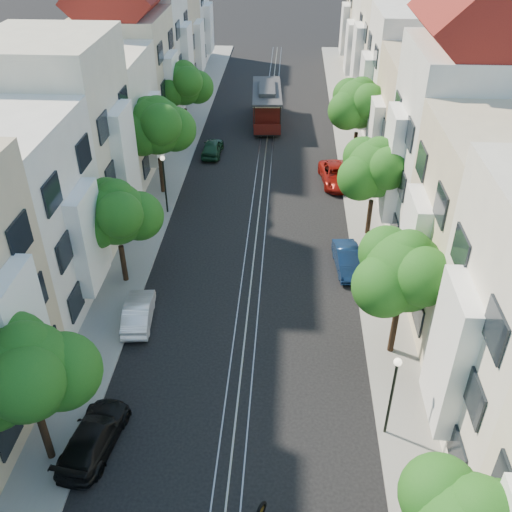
% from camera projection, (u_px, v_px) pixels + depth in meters
% --- Properties ---
extents(ground, '(200.00, 200.00, 0.00)m').
position_uv_depth(ground, '(263.00, 177.00, 44.12)').
color(ground, black).
rests_on(ground, ground).
extents(sidewalk_east, '(2.50, 80.00, 0.12)m').
position_uv_depth(sidewalk_east, '(357.00, 179.00, 43.73)').
color(sidewalk_east, gray).
rests_on(sidewalk_east, ground).
extents(sidewalk_west, '(2.50, 80.00, 0.12)m').
position_uv_depth(sidewalk_west, '(170.00, 174.00, 44.45)').
color(sidewalk_west, gray).
rests_on(sidewalk_west, ground).
extents(rail_left, '(0.06, 80.00, 0.02)m').
position_uv_depth(rail_left, '(256.00, 177.00, 44.14)').
color(rail_left, gray).
rests_on(rail_left, ground).
extents(rail_slot, '(0.06, 80.00, 0.02)m').
position_uv_depth(rail_slot, '(263.00, 177.00, 44.12)').
color(rail_slot, gray).
rests_on(rail_slot, ground).
extents(rail_right, '(0.06, 80.00, 0.02)m').
position_uv_depth(rail_right, '(270.00, 177.00, 44.09)').
color(rail_right, gray).
rests_on(rail_right, ground).
extents(lane_line, '(0.08, 80.00, 0.01)m').
position_uv_depth(lane_line, '(263.00, 177.00, 44.12)').
color(lane_line, tan).
rests_on(lane_line, ground).
extents(townhouses_east, '(7.75, 72.00, 12.00)m').
position_uv_depth(townhouses_east, '(429.00, 116.00, 40.58)').
color(townhouses_east, beige).
rests_on(townhouses_east, ground).
extents(townhouses_west, '(7.75, 72.00, 11.76)m').
position_uv_depth(townhouses_west, '(102.00, 111.00, 41.81)').
color(townhouses_west, silver).
rests_on(townhouses_west, ground).
extents(tree_e_b, '(4.93, 4.08, 6.68)m').
position_uv_depth(tree_e_b, '(405.00, 274.00, 25.36)').
color(tree_e_b, black).
rests_on(tree_e_b, ground).
extents(tree_e_c, '(4.84, 3.99, 6.52)m').
position_uv_depth(tree_e_c, '(376.00, 170.00, 34.55)').
color(tree_e_c, black).
rests_on(tree_e_c, ground).
extents(tree_e_d, '(5.01, 4.16, 6.85)m').
position_uv_depth(tree_e_d, '(360.00, 105.00, 43.52)').
color(tree_e_d, black).
rests_on(tree_e_d, ground).
extents(tree_w_a, '(4.93, 4.08, 6.68)m').
position_uv_depth(tree_w_a, '(27.00, 374.00, 20.26)').
color(tree_w_a, black).
rests_on(tree_w_a, ground).
extents(tree_w_b, '(4.72, 3.87, 6.27)m').
position_uv_depth(tree_w_b, '(117.00, 215.00, 30.40)').
color(tree_w_b, black).
rests_on(tree_w_b, ground).
extents(tree_w_c, '(5.13, 4.28, 7.09)m').
position_uv_depth(tree_w_c, '(157.00, 127.00, 39.14)').
color(tree_w_c, black).
rests_on(tree_w_c, ground).
extents(tree_w_d, '(4.84, 3.99, 6.52)m').
position_uv_depth(tree_w_d, '(184.00, 85.00, 48.53)').
color(tree_w_d, black).
rests_on(tree_w_d, ground).
extents(lamp_east, '(0.32, 0.32, 4.16)m').
position_uv_depth(lamp_east, '(393.00, 386.00, 22.33)').
color(lamp_east, black).
rests_on(lamp_east, ground).
extents(lamp_west, '(0.32, 0.32, 4.16)m').
position_uv_depth(lamp_west, '(164.00, 176.00, 37.87)').
color(lamp_west, black).
rests_on(lamp_west, ground).
extents(cable_car, '(3.04, 8.43, 3.19)m').
position_uv_depth(cable_car, '(267.00, 103.00, 52.78)').
color(cable_car, black).
rests_on(cable_car, ground).
extents(parked_car_e_mid, '(1.72, 3.99, 1.28)m').
position_uv_depth(parked_car_e_mid, '(348.00, 260.00, 33.55)').
color(parked_car_e_mid, '#0C1F3E').
rests_on(parked_car_e_mid, ground).
extents(parked_car_e_far, '(2.77, 5.02, 1.33)m').
position_uv_depth(parked_car_e_far, '(337.00, 175.00, 42.92)').
color(parked_car_e_far, maroon).
rests_on(parked_car_e_far, ground).
extents(parked_car_w_near, '(2.36, 4.57, 1.27)m').
position_uv_depth(parked_car_w_near, '(94.00, 436.00, 23.01)').
color(parked_car_w_near, black).
rests_on(parked_car_w_near, ground).
extents(parked_car_w_mid, '(1.72, 3.96, 1.27)m').
position_uv_depth(parked_car_w_mid, '(139.00, 312.00, 29.55)').
color(parked_car_w_mid, silver).
rests_on(parked_car_w_mid, ground).
extents(parked_car_w_far, '(1.64, 3.87, 1.31)m').
position_uv_depth(parked_car_w_far, '(212.00, 147.00, 47.32)').
color(parked_car_w_far, '#163723').
rests_on(parked_car_w_far, ground).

